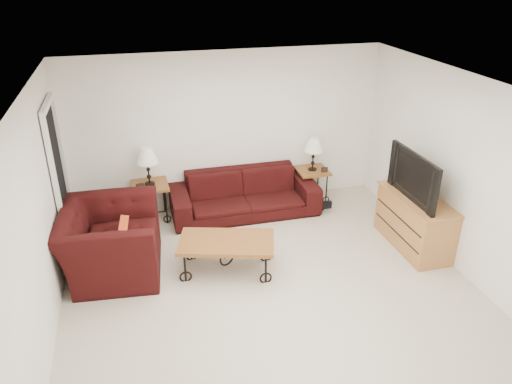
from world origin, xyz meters
TOP-DOWN VIEW (x-y plane):
  - ground at (0.00, 0.00)m, footprint 5.00×5.00m
  - wall_back at (0.00, 2.50)m, footprint 5.00×0.02m
  - wall_front at (0.00, -2.50)m, footprint 5.00×0.02m
  - wall_left at (-2.50, 0.00)m, footprint 0.02×5.00m
  - wall_right at (2.50, 0.00)m, footprint 0.02×5.00m
  - ceiling at (0.00, 0.00)m, footprint 5.00×5.00m
  - doorway at (-2.47, 1.65)m, footprint 0.08×0.94m
  - sofa at (0.15, 2.02)m, footprint 2.31×0.90m
  - side_table_left at (-1.29, 2.20)m, footprint 0.56×0.56m
  - side_table_right at (1.36, 2.20)m, footprint 0.51×0.51m
  - lamp_left at (-1.29, 2.20)m, footprint 0.34×0.34m
  - lamp_right at (1.36, 2.20)m, footprint 0.31×0.31m
  - photo_frame_left at (-1.44, 2.05)m, footprint 0.12×0.04m
  - photo_frame_right at (1.51, 2.05)m, footprint 0.11×0.04m
  - coffee_table at (-0.44, 0.51)m, footprint 1.35×0.97m
  - armchair at (-1.88, 0.89)m, footprint 1.31×1.46m
  - throw_pillow at (-1.73, 0.84)m, footprint 0.14×0.41m
  - tv_stand at (2.23, 0.45)m, footprint 0.53×1.27m
  - television at (2.21, 0.45)m, footprint 0.15×1.13m
  - backpack at (1.40, 1.76)m, footprint 0.36×0.33m

SIDE VIEW (x-z plane):
  - ground at x=0.00m, z-range 0.00..0.00m
  - backpack at x=1.40m, z-range 0.00..0.38m
  - coffee_table at x=-0.44m, z-range 0.00..0.45m
  - side_table_right at x=1.36m, z-range 0.00..0.55m
  - side_table_left at x=-1.29m, z-range 0.00..0.59m
  - sofa at x=0.15m, z-range 0.00..0.68m
  - tv_stand at x=2.23m, z-range 0.00..0.76m
  - armchair at x=-1.88m, z-range 0.00..0.88m
  - throw_pillow at x=-1.73m, z-range 0.32..0.72m
  - photo_frame_right at x=1.51m, z-range 0.55..0.64m
  - photo_frame_left at x=-1.44m, z-range 0.59..0.69m
  - lamp_right at x=1.36m, z-range 0.55..1.10m
  - lamp_left at x=-1.29m, z-range 0.59..1.19m
  - doorway at x=-2.47m, z-range 0.00..2.04m
  - television at x=2.21m, z-range 0.76..1.41m
  - wall_back at x=0.00m, z-range 0.00..2.50m
  - wall_front at x=0.00m, z-range 0.00..2.50m
  - wall_left at x=-2.50m, z-range 0.00..2.50m
  - wall_right at x=2.50m, z-range 0.00..2.50m
  - ceiling at x=0.00m, z-range 2.50..2.50m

